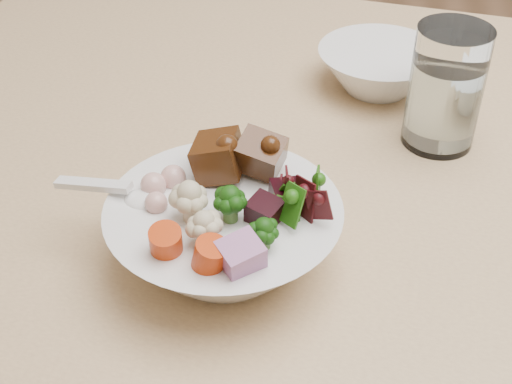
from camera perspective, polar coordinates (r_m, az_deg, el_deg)
food_bowl at (r=0.64m, az=-2.39°, el=-3.02°), size 0.21×0.21×0.11m
soup_spoon at (r=0.64m, az=-9.93°, el=-0.36°), size 0.11×0.04×0.02m
water_glass at (r=0.80m, az=14.87°, el=7.71°), size 0.08×0.08×0.14m
side_bowl at (r=0.91m, az=9.79°, el=9.65°), size 0.15×0.15×0.05m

